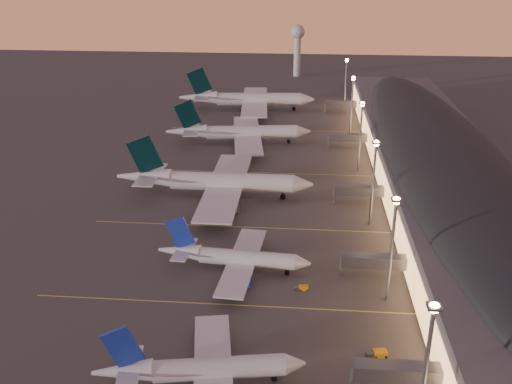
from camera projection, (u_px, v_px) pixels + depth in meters
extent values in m
plane|color=#3C3A37|center=(231.00, 293.00, 133.89)|extent=(700.00, 700.00, 0.00)
cylinder|color=silver|center=(219.00, 368.00, 104.04)|extent=(24.39, 8.15, 4.09)
cone|color=silver|center=(295.00, 364.00, 105.13)|extent=(4.52, 4.70, 4.09)
cone|color=silver|center=(122.00, 371.00, 102.47)|extent=(11.40, 5.89, 4.09)
cube|color=silver|center=(213.00, 372.00, 104.22)|extent=(12.77, 35.16, 0.45)
cylinder|color=#1A3097|center=(217.00, 351.00, 111.79)|extent=(5.88, 3.95, 3.07)
cube|color=#1A3097|center=(123.00, 347.00, 100.46)|extent=(7.49, 1.89, 8.88)
cube|color=silver|center=(129.00, 368.00, 102.34)|extent=(5.94, 12.89, 0.29)
cylinder|color=black|center=(274.00, 377.00, 105.93)|extent=(0.38, 0.38, 1.62)
cylinder|color=black|center=(274.00, 378.00, 106.02)|extent=(1.25, 0.90, 1.15)
cylinder|color=black|center=(209.00, 371.00, 107.62)|extent=(0.38, 0.38, 1.62)
cylinder|color=black|center=(209.00, 372.00, 107.71)|extent=(1.25, 0.90, 1.15)
cylinder|color=silver|center=(247.00, 259.00, 141.51)|extent=(24.22, 5.98, 4.08)
cone|color=silver|center=(303.00, 263.00, 139.38)|extent=(4.18, 4.38, 4.08)
cone|color=silver|center=(179.00, 251.00, 143.98)|extent=(11.12, 4.93, 4.08)
cube|color=silver|center=(242.00, 261.00, 141.97)|extent=(9.68, 34.81, 0.45)
cylinder|color=#1A3097|center=(251.00, 251.00, 149.26)|extent=(5.64, 3.48, 3.06)
cylinder|color=#1A3097|center=(240.00, 282.00, 135.50)|extent=(5.64, 3.48, 3.06)
cube|color=#1A3097|center=(180.00, 233.00, 141.86)|extent=(7.50, 1.21, 8.85)
cube|color=silver|center=(184.00, 249.00, 143.54)|extent=(4.84, 12.64, 0.29)
cylinder|color=black|center=(287.00, 272.00, 141.07)|extent=(0.35, 0.35, 1.61)
cylinder|color=black|center=(287.00, 273.00, 141.16)|extent=(1.20, 0.80, 1.14)
cylinder|color=black|center=(242.00, 262.00, 145.51)|extent=(0.35, 0.35, 1.61)
cylinder|color=black|center=(242.00, 263.00, 145.60)|extent=(1.20, 0.80, 1.14)
cylinder|color=black|center=(237.00, 274.00, 140.31)|extent=(0.35, 0.35, 1.61)
cylinder|color=black|center=(237.00, 274.00, 140.40)|extent=(1.20, 0.80, 1.14)
cylinder|color=silver|center=(232.00, 182.00, 184.29)|extent=(39.75, 6.14, 6.01)
cone|color=silver|center=(303.00, 184.00, 182.38)|extent=(6.43, 6.03, 6.01)
cone|color=silver|center=(144.00, 177.00, 186.40)|extent=(17.96, 6.07, 6.01)
cube|color=silver|center=(226.00, 185.00, 184.86)|extent=(11.73, 58.12, 0.66)
cylinder|color=#585B60|center=(235.00, 177.00, 197.28)|extent=(8.99, 4.54, 4.51)
cylinder|color=#585B60|center=(224.00, 207.00, 173.79)|extent=(8.99, 4.54, 4.51)
cube|color=black|center=(145.00, 155.00, 183.33)|extent=(11.85, 0.94, 13.33)
cube|color=silver|center=(151.00, 175.00, 185.87)|extent=(6.48, 20.93, 0.42)
cylinder|color=black|center=(283.00, 196.00, 184.53)|extent=(0.48, 0.48, 2.40)
cylinder|color=black|center=(283.00, 197.00, 184.67)|extent=(1.69, 1.06, 1.68)
cylinder|color=black|center=(224.00, 189.00, 190.05)|extent=(0.48, 0.48, 2.40)
cylinder|color=black|center=(224.00, 190.00, 190.19)|extent=(1.69, 1.06, 1.68)
cylinder|color=black|center=(220.00, 199.00, 182.32)|extent=(0.48, 0.48, 2.40)
cylinder|color=black|center=(220.00, 200.00, 182.46)|extent=(1.69, 1.06, 1.68)
cylinder|color=silver|center=(252.00, 132.00, 237.05)|extent=(37.60, 10.46, 5.62)
cone|color=silver|center=(303.00, 131.00, 237.95)|extent=(6.68, 6.36, 5.62)
cone|color=silver|center=(186.00, 131.00, 235.66)|extent=(17.39, 7.78, 5.62)
cube|color=silver|center=(247.00, 134.00, 237.36)|extent=(17.84, 55.30, 0.62)
cylinder|color=#585B60|center=(249.00, 131.00, 249.16)|extent=(8.88, 5.28, 4.22)
cylinder|color=#585B60|center=(251.00, 148.00, 227.12)|extent=(8.88, 5.28, 4.22)
cube|color=black|center=(188.00, 114.00, 232.89)|extent=(11.11, 2.29, 12.48)
cube|color=silver|center=(191.00, 129.00, 235.42)|extent=(8.52, 20.19, 0.39)
cylinder|color=black|center=(289.00, 141.00, 239.22)|extent=(0.51, 0.51, 2.25)
cylinder|color=black|center=(289.00, 141.00, 239.35)|extent=(1.69, 1.18, 1.57)
cylinder|color=black|center=(244.00, 138.00, 242.07)|extent=(0.51, 0.51, 2.25)
cylinder|color=black|center=(244.00, 139.00, 242.20)|extent=(1.69, 1.18, 1.57)
cylinder|color=black|center=(245.00, 144.00, 234.82)|extent=(0.51, 0.51, 2.25)
cylinder|color=black|center=(245.00, 145.00, 234.95)|extent=(1.69, 1.18, 1.57)
cylinder|color=silver|center=(259.00, 99.00, 287.90)|extent=(42.71, 9.47, 6.40)
cone|color=silver|center=(308.00, 99.00, 287.58)|extent=(7.28, 6.88, 6.40)
cone|color=silver|center=(198.00, 97.00, 287.98)|extent=(19.54, 7.78, 6.40)
cube|color=silver|center=(255.00, 101.00, 288.35)|extent=(16.76, 62.64, 0.70)
cylinder|color=#585B60|center=(258.00, 99.00, 301.74)|extent=(9.89, 5.49, 4.80)
cylinder|color=#585B60|center=(257.00, 112.00, 276.61)|extent=(9.89, 5.49, 4.80)
cube|color=black|center=(199.00, 81.00, 284.78)|extent=(12.67, 1.88, 14.21)
cube|color=silver|center=(203.00, 96.00, 287.58)|extent=(8.43, 22.72, 0.45)
cylinder|color=black|center=(294.00, 108.00, 289.40)|extent=(0.55, 0.55, 2.56)
cylinder|color=black|center=(294.00, 109.00, 289.55)|extent=(1.87, 1.25, 1.79)
cylinder|color=black|center=(252.00, 106.00, 293.80)|extent=(0.55, 0.55, 2.56)
cylinder|color=black|center=(252.00, 106.00, 293.95)|extent=(1.87, 1.25, 1.79)
cylinder|color=black|center=(252.00, 110.00, 285.53)|extent=(0.55, 0.55, 2.56)
cylinder|color=black|center=(252.00, 111.00, 285.68)|extent=(1.87, 1.25, 1.79)
cube|color=#535358|center=(439.00, 170.00, 193.26)|extent=(40.00, 255.00, 12.00)
ellipsoid|color=black|center=(441.00, 153.00, 190.95)|extent=(39.00, 253.00, 10.92)
cube|color=#EFA161|center=(378.00, 170.00, 195.26)|extent=(0.40, 244.80, 8.00)
cube|color=#585B60|center=(398.00, 372.00, 101.87)|extent=(16.00, 3.20, 3.00)
cylinder|color=gray|center=(352.00, 379.00, 103.39)|extent=(0.70, 0.70, 4.40)
cube|color=#585B60|center=(374.00, 261.00, 138.63)|extent=(16.00, 3.20, 3.00)
cylinder|color=gray|center=(341.00, 268.00, 140.16)|extent=(0.70, 0.70, 4.40)
cube|color=#585B60|center=(359.00, 191.00, 179.99)|extent=(16.00, 3.20, 3.00)
cylinder|color=gray|center=(334.00, 196.00, 181.52)|extent=(0.70, 0.70, 4.40)
cube|color=#585B60|center=(348.00, 137.00, 232.38)|extent=(16.00, 3.20, 3.00)
cylinder|color=gray|center=(328.00, 142.00, 233.91)|extent=(0.70, 0.70, 4.40)
cube|color=#585B60|center=(341.00, 104.00, 283.85)|extent=(16.00, 3.20, 3.00)
cylinder|color=gray|center=(325.00, 108.00, 285.38)|extent=(0.70, 0.70, 4.40)
cylinder|color=gray|center=(425.00, 375.00, 89.43)|extent=(0.70, 0.70, 25.00)
cube|color=gray|center=(434.00, 307.00, 84.53)|extent=(2.20, 2.20, 0.50)
sphere|color=#FFCA62|center=(434.00, 308.00, 84.61)|extent=(1.80, 1.80, 1.80)
cylinder|color=gray|center=(391.00, 252.00, 126.20)|extent=(0.70, 0.70, 25.00)
cube|color=gray|center=(397.00, 200.00, 121.30)|extent=(2.20, 2.20, 0.50)
sphere|color=#FFCA62|center=(397.00, 201.00, 121.37)|extent=(1.80, 1.80, 1.80)
cylinder|color=gray|center=(373.00, 185.00, 162.96)|extent=(0.70, 0.70, 25.00)
cube|color=gray|center=(376.00, 143.00, 158.06)|extent=(2.20, 2.20, 0.50)
sphere|color=#FFCA62|center=(376.00, 143.00, 158.14)|extent=(1.80, 1.80, 1.80)
cylinder|color=gray|center=(360.00, 138.00, 204.32)|extent=(0.70, 0.70, 25.00)
cube|color=gray|center=(363.00, 103.00, 199.42)|extent=(2.20, 2.20, 0.50)
sphere|color=#FFCA62|center=(362.00, 104.00, 199.50)|extent=(1.80, 1.80, 1.80)
cylinder|color=gray|center=(351.00, 107.00, 245.68)|extent=(0.70, 0.70, 25.00)
cube|color=gray|center=(353.00, 78.00, 240.78)|extent=(2.20, 2.20, 0.50)
sphere|color=#FFCA62|center=(353.00, 78.00, 240.86)|extent=(1.80, 1.80, 1.80)
cylinder|color=gray|center=(345.00, 85.00, 287.04)|extent=(0.70, 0.70, 25.00)
cube|color=gray|center=(347.00, 60.00, 282.14)|extent=(2.20, 2.20, 0.50)
sphere|color=#FFCA62|center=(347.00, 60.00, 282.22)|extent=(1.80, 1.80, 1.80)
cylinder|color=silver|center=(297.00, 56.00, 367.05)|extent=(4.40, 4.40, 26.00)
sphere|color=silver|center=(298.00, 32.00, 361.26)|extent=(9.00, 9.00, 9.00)
cube|color=#D8C659|center=(228.00, 305.00, 129.29)|extent=(90.00, 0.36, 0.00)
cube|color=#D8C659|center=(246.00, 227.00, 166.06)|extent=(90.00, 0.36, 0.00)
cube|color=#D8C659|center=(259.00, 173.00, 207.42)|extent=(90.00, 0.36, 0.00)
cube|color=#D8C659|center=(269.00, 130.00, 257.97)|extent=(90.00, 0.36, 0.00)
cube|color=orange|center=(380.00, 353.00, 112.64)|extent=(2.93, 2.10, 1.24)
cube|color=#585B60|center=(370.00, 354.00, 112.57)|extent=(1.79, 1.69, 0.90)
cylinder|color=black|center=(384.00, 352.00, 113.63)|extent=(0.52, 0.28, 0.50)
cylinder|color=black|center=(386.00, 357.00, 112.07)|extent=(0.52, 0.28, 0.50)
cylinder|color=black|center=(374.00, 352.00, 113.49)|extent=(0.52, 0.28, 0.50)
cylinder|color=black|center=(376.00, 358.00, 111.94)|extent=(0.52, 0.28, 0.50)
cube|color=orange|center=(304.00, 288.00, 134.95)|extent=(2.32, 1.62, 0.99)
cube|color=#585B60|center=(297.00, 288.00, 134.94)|extent=(1.40, 1.32, 0.72)
cylinder|color=black|center=(307.00, 287.00, 135.71)|extent=(0.41, 0.21, 0.40)
cylinder|color=black|center=(307.00, 290.00, 134.47)|extent=(0.41, 0.21, 0.40)
cylinder|color=black|center=(300.00, 287.00, 135.65)|extent=(0.41, 0.21, 0.40)
cylinder|color=black|center=(301.00, 290.00, 134.41)|extent=(0.41, 0.21, 0.40)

